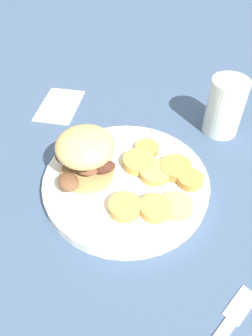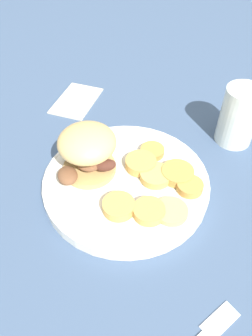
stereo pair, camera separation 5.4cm
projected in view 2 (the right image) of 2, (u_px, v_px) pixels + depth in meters
The scene contains 13 objects.
ground_plane at pixel (126, 187), 0.58m from camera, with size 4.00×4.00×0.00m, color #3D5170.
dinner_plate at pixel (126, 182), 0.57m from camera, with size 0.29×0.29×0.02m.
sandwich at pixel (86, 150), 0.54m from camera, with size 0.11×0.11×0.09m.
potato_round_0 at pixel (149, 211), 0.51m from camera, with size 0.05×0.05×0.01m, color tan.
potato_round_1 at pixel (177, 173), 0.56m from camera, with size 0.06×0.06×0.02m, color #BC8942.
potato_round_2 at pixel (152, 151), 0.60m from camera, with size 0.04×0.04×0.01m, color #BC8942.
potato_round_3 at pixel (119, 206), 0.51m from camera, with size 0.05×0.05×0.02m, color tan.
potato_round_4 at pixel (171, 211), 0.51m from camera, with size 0.05×0.05×0.01m, color #DBB766.
potato_round_5 at pixel (156, 176), 0.56m from camera, with size 0.05×0.05×0.01m, color tan.
potato_round_6 at pixel (141, 163), 0.58m from camera, with size 0.05×0.05×0.02m, color tan.
potato_round_7 at pixel (190, 186), 0.54m from camera, with size 0.04×0.04×0.01m, color #BC8942.
drinking_glass at pixel (239, 116), 0.63m from camera, with size 0.07×0.07×0.12m.
napkin at pixel (76, 100), 0.76m from camera, with size 0.13×0.08×0.01m, color beige.
Camera 2 is at (0.09, 0.37, 0.44)m, focal length 35.00 mm.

